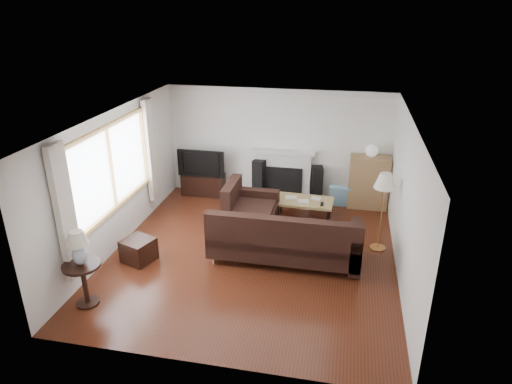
% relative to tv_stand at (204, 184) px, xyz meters
% --- Properties ---
extents(room, '(5.10, 5.60, 2.54)m').
position_rel_tv_stand_xyz_m(room, '(1.71, -2.50, 1.01)').
color(room, '#4C1F10').
rests_on(room, ground).
extents(window, '(0.12, 2.74, 1.54)m').
position_rel_tv_stand_xyz_m(window, '(-0.74, -2.70, 1.31)').
color(window, olive).
rests_on(window, room).
extents(curtain_near, '(0.10, 0.35, 2.10)m').
position_rel_tv_stand_xyz_m(curtain_near, '(-0.69, -4.22, 1.16)').
color(curtain_near, silver).
rests_on(curtain_near, room).
extents(curtain_far, '(0.10, 0.35, 2.10)m').
position_rel_tv_stand_xyz_m(curtain_far, '(-0.69, -1.18, 1.16)').
color(curtain_far, silver).
rests_on(curtain_far, room).
extents(fireplace, '(1.40, 0.26, 1.15)m').
position_rel_tv_stand_xyz_m(fireplace, '(1.86, 0.14, 0.33)').
color(fireplace, white).
rests_on(fireplace, room).
extents(tv_stand, '(0.97, 0.44, 0.49)m').
position_rel_tv_stand_xyz_m(tv_stand, '(0.00, 0.00, 0.00)').
color(tv_stand, black).
rests_on(tv_stand, ground).
extents(television, '(1.09, 0.14, 0.63)m').
position_rel_tv_stand_xyz_m(television, '(0.00, 0.00, 0.56)').
color(television, black).
rests_on(television, tv_stand).
extents(speaker_left, '(0.33, 0.37, 0.93)m').
position_rel_tv_stand_xyz_m(speaker_left, '(1.34, 0.04, 0.22)').
color(speaker_left, black).
rests_on(speaker_left, ground).
extents(speaker_right, '(0.29, 0.32, 0.85)m').
position_rel_tv_stand_xyz_m(speaker_right, '(2.64, 0.05, 0.18)').
color(speaker_right, black).
rests_on(speaker_right, ground).
extents(bookshelf, '(0.85, 0.40, 1.17)m').
position_rel_tv_stand_xyz_m(bookshelf, '(3.75, 0.02, 0.34)').
color(bookshelf, olive).
rests_on(bookshelf, ground).
extents(globe_lamp, '(0.27, 0.27, 0.27)m').
position_rel_tv_stand_xyz_m(globe_lamp, '(3.75, 0.02, 1.06)').
color(globe_lamp, white).
rests_on(globe_lamp, bookshelf).
extents(sectional_sofa, '(2.83, 2.07, 0.91)m').
position_rel_tv_stand_xyz_m(sectional_sofa, '(2.29, -2.52, 0.21)').
color(sectional_sofa, black).
rests_on(sectional_sofa, ground).
extents(coffee_table, '(1.21, 0.70, 0.46)m').
position_rel_tv_stand_xyz_m(coffee_table, '(2.45, -0.93, -0.01)').
color(coffee_table, '#A4874E').
rests_on(coffee_table, ground).
extents(footstool, '(0.62, 0.62, 0.41)m').
position_rel_tv_stand_xyz_m(footstool, '(-0.21, -3.09, -0.04)').
color(footstool, black).
rests_on(footstool, ground).
extents(floor_lamp, '(0.51, 0.51, 1.48)m').
position_rel_tv_stand_xyz_m(floor_lamp, '(3.92, -1.83, 0.50)').
color(floor_lamp, '#CB8546').
rests_on(floor_lamp, ground).
extents(side_table, '(0.56, 0.56, 0.69)m').
position_rel_tv_stand_xyz_m(side_table, '(-0.44, -4.41, 0.10)').
color(side_table, black).
rests_on(side_table, ground).
extents(table_lamp, '(0.33, 0.33, 0.53)m').
position_rel_tv_stand_xyz_m(table_lamp, '(-0.44, -4.41, 0.72)').
color(table_lamp, silver).
rests_on(table_lamp, side_table).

